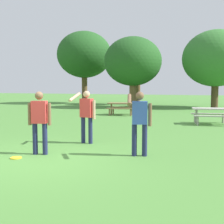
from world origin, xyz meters
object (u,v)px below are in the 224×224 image
at_px(person_thrower, 140,119).
at_px(picnic_table_far, 122,106).
at_px(tree_broad_center, 138,59).
at_px(person_bystander, 86,113).
at_px(picnic_table_near, 211,112).
at_px(frisbee, 16,158).
at_px(tree_slender_mid, 216,59).
at_px(tree_far_right, 133,62).
at_px(person_catcher, 40,119).
at_px(tree_tall_left, 84,55).

relative_size(person_thrower, picnic_table_far, 0.85).
bearing_deg(tree_broad_center, person_bystander, -76.53).
bearing_deg(picnic_table_near, person_thrower, -99.23).
bearing_deg(tree_broad_center, frisbee, -79.70).
bearing_deg(tree_slender_mid, frisbee, -99.54).
relative_size(frisbee, tree_broad_center, 0.05).
relative_size(picnic_table_far, tree_far_right, 0.32).
xyz_separation_m(person_thrower, tree_far_right, (-5.85, 16.43, 2.96)).
height_order(person_thrower, person_catcher, same).
distance_m(person_bystander, tree_slender_mid, 18.29).
relative_size(picnic_table_near, picnic_table_far, 1.02).
relative_size(person_bystander, frisbee, 5.85).
distance_m(tree_broad_center, tree_slender_mid, 7.62).
distance_m(picnic_table_far, tree_far_right, 7.46).
bearing_deg(person_catcher, tree_tall_left, 115.74).
height_order(picnic_table_near, tree_tall_left, tree_tall_left).
distance_m(tree_tall_left, tree_broad_center, 5.94).
bearing_deg(person_catcher, person_bystander, 77.07).
bearing_deg(tree_far_right, person_catcher, -78.83).
bearing_deg(frisbee, person_thrower, 27.43).
distance_m(picnic_table_near, tree_broad_center, 15.93).
relative_size(person_bystander, tree_slender_mid, 0.25).
bearing_deg(person_bystander, frisbee, -106.52).
height_order(picnic_table_near, picnic_table_far, same).
height_order(person_catcher, tree_tall_left, tree_tall_left).
height_order(frisbee, picnic_table_far, picnic_table_far).
bearing_deg(tree_slender_mid, tree_tall_left, 173.47).
bearing_deg(tree_far_right, frisbee, -80.09).
distance_m(person_thrower, person_catcher, 2.58).
relative_size(person_thrower, tree_slender_mid, 0.25).
bearing_deg(person_thrower, person_bystander, 154.82).
bearing_deg(person_thrower, person_catcher, -161.07).
bearing_deg(person_bystander, picnic_table_near, 63.22).
bearing_deg(tree_slender_mid, person_thrower, -92.01).
distance_m(picnic_table_near, picnic_table_far, 6.12).
xyz_separation_m(picnic_table_near, tree_tall_left, (-13.82, 12.95, 4.60)).
height_order(frisbee, tree_far_right, tree_far_right).
distance_m(tree_broad_center, tree_far_right, 4.28).
distance_m(frisbee, tree_far_right, 18.54).
height_order(picnic_table_far, tree_slender_mid, tree_slender_mid).
bearing_deg(tree_far_right, picnic_table_near, -52.22).
relative_size(tree_tall_left, tree_slender_mid, 1.18).
bearing_deg(tree_tall_left, picnic_table_far, -51.31).
bearing_deg(picnic_table_far, person_catcher, -80.01).
bearing_deg(tree_tall_left, person_bystander, -61.27).
bearing_deg(person_catcher, frisbee, -116.73).
xyz_separation_m(picnic_table_near, tree_slender_mid, (-0.54, 11.43, 3.57)).
height_order(person_catcher, tree_slender_mid, tree_slender_mid).
relative_size(picnic_table_near, tree_broad_center, 0.32).
xyz_separation_m(person_bystander, tree_slender_mid, (2.69, 17.82, 3.17)).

